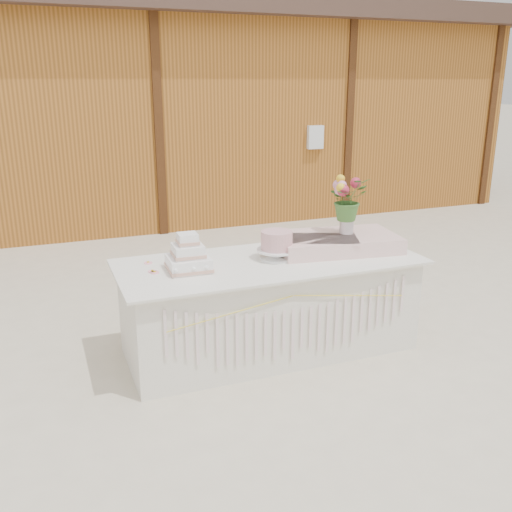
{
  "coord_description": "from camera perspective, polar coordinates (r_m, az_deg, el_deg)",
  "views": [
    {
      "loc": [
        -1.66,
        -3.96,
        2.13
      ],
      "look_at": [
        0.0,
        0.3,
        0.72
      ],
      "focal_mm": 40.0,
      "sensor_mm": 36.0,
      "label": 1
    }
  ],
  "objects": [
    {
      "name": "loose_flowers",
      "position": [
        4.36,
        -10.81,
        -1.23
      ],
      "size": [
        0.2,
        0.34,
        0.02
      ],
      "primitive_type": null,
      "rotation": [
        0.0,
        0.0,
        0.25
      ],
      "color": "pink",
      "rests_on": "cake_table"
    },
    {
      "name": "barn",
      "position": [
        10.1,
        -12.25,
        14.2
      ],
      "size": [
        12.6,
        4.6,
        3.3
      ],
      "color": "#9F5E21",
      "rests_on": "ground"
    },
    {
      "name": "ground",
      "position": [
        4.79,
        1.32,
        -9.25
      ],
      "size": [
        80.0,
        80.0,
        0.0
      ],
      "primitive_type": "plane",
      "color": "beige",
      "rests_on": "ground"
    },
    {
      "name": "satin_runner",
      "position": [
        4.82,
        8.01,
        1.37
      ],
      "size": [
        1.07,
        0.71,
        0.13
      ],
      "primitive_type": "cube",
      "rotation": [
        0.0,
        0.0,
        -0.14
      ],
      "color": "beige",
      "rests_on": "cake_table"
    },
    {
      "name": "flower_vase",
      "position": [
        4.85,
        9.05,
        3.2
      ],
      "size": [
        0.12,
        0.12,
        0.16
      ],
      "primitive_type": "cylinder",
      "color": "#A6A6AA",
      "rests_on": "satin_runner"
    },
    {
      "name": "pink_cake_stand",
      "position": [
        4.5,
        2.08,
        1.25
      ],
      "size": [
        0.32,
        0.32,
        0.23
      ],
      "color": "white",
      "rests_on": "cake_table"
    },
    {
      "name": "bouquet",
      "position": [
        4.8,
        9.2,
        6.2
      ],
      "size": [
        0.37,
        0.33,
        0.36
      ],
      "primitive_type": "imported",
      "rotation": [
        0.0,
        0.0,
        0.17
      ],
      "color": "#376528",
      "rests_on": "flower_vase"
    },
    {
      "name": "wedding_cake",
      "position": [
        4.28,
        -6.79,
        -0.17
      ],
      "size": [
        0.33,
        0.33,
        0.28
      ],
      "rotation": [
        0.0,
        0.0,
        -0.04
      ],
      "color": "white",
      "rests_on": "cake_table"
    },
    {
      "name": "cake_table",
      "position": [
        4.63,
        1.38,
        -4.98
      ],
      "size": [
        2.4,
        1.0,
        0.77
      ],
      "color": "silver",
      "rests_on": "ground"
    }
  ]
}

